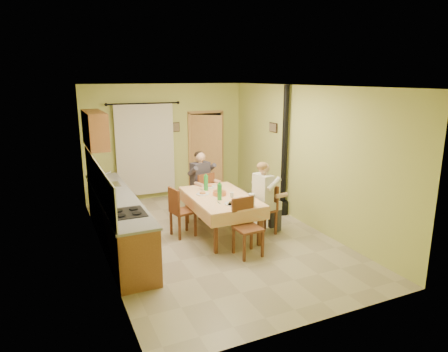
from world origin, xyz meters
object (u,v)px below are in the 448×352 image
chair_left (182,221)px  man_right (264,190)px  dining_table (221,215)px  chair_far (202,203)px  man_far (201,176)px  chair_right (264,219)px  chair_near (247,239)px  stove_flue (284,169)px

chair_left → man_right: (1.46, -0.55, 0.59)m
dining_table → man_right: size_ratio=1.36×
chair_far → man_far: bearing=90.0°
dining_table → chair_right: (0.77, -0.34, -0.09)m
dining_table → chair_near: (0.02, -1.06, -0.09)m
man_right → stove_flue: size_ratio=0.50×
man_right → chair_right: bearing=-90.0°
dining_table → stove_flue: bearing=16.7°
chair_far → chair_near: size_ratio=1.00×
chair_far → stove_flue: (1.66, -0.65, 0.73)m
stove_flue → chair_left: bearing=-173.9°
chair_near → man_right: 1.19m
chair_right → man_far: man_far is taller
stove_flue → chair_right: bearing=-139.4°
dining_table → chair_far: chair_far is taller
chair_left → man_far: bearing=130.6°
stove_flue → chair_far: bearing=158.7°
chair_right → dining_table: bearing=59.0°
dining_table → chair_left: bearing=165.0°
chair_far → man_far: size_ratio=0.70×
chair_far → chair_left: bearing=-144.2°
man_far → chair_right: bearing=-78.1°
dining_table → chair_far: (0.05, 1.11, -0.09)m
chair_right → man_right: bearing=90.0°
chair_right → chair_left: 1.57m
chair_near → dining_table: bearing=-92.2°
man_far → dining_table: bearing=-106.8°
dining_table → chair_left: (-0.70, 0.21, -0.09)m
chair_far → stove_flue: stove_flue is taller
chair_left → man_far: 1.33m
man_right → chair_near: bearing=127.3°
chair_right → chair_far: bearing=19.0°
chair_right → man_far: bearing=18.9°
chair_right → man_right: size_ratio=0.69×
chair_right → stove_flue: 1.44m
chair_left → man_right: bearing=59.4°
chair_near → stove_flue: (1.68, 1.53, 0.73)m
chair_right → man_right: man_right is taller
chair_near → chair_left: bearing=-63.7°
dining_table → chair_near: chair_near is taller
chair_right → man_far: 1.74m
chair_near → chair_right: bearing=-139.2°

